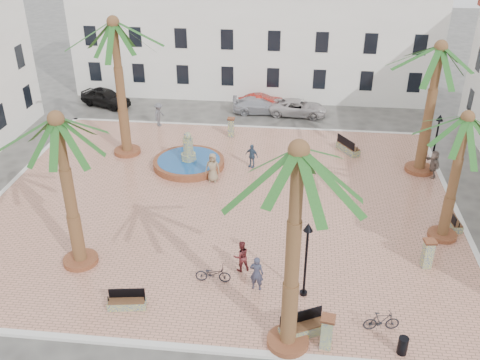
{
  "coord_description": "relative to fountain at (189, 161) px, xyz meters",
  "views": [
    {
      "loc": [
        3.87,
        -25.76,
        15.8
      ],
      "look_at": [
        1.0,
        0.0,
        1.6
      ],
      "focal_mm": 40.0,
      "sensor_mm": 36.0,
      "label": 1
    }
  ],
  "objects": [
    {
      "name": "ground",
      "position": [
        2.75,
        -4.16,
        -0.47
      ],
      "size": [
        120.0,
        120.0,
        0.0
      ],
      "primitive_type": "plane",
      "color": "#56544F",
      "rests_on": "ground"
    },
    {
      "name": "plaza",
      "position": [
        2.75,
        -4.16,
        -0.39
      ],
      "size": [
        26.0,
        22.0,
        0.15
      ],
      "primitive_type": "cube",
      "color": "tan",
      "rests_on": "ground"
    },
    {
      "name": "kerb_n",
      "position": [
        2.75,
        6.84,
        -0.39
      ],
      "size": [
        26.3,
        0.3,
        0.16
      ],
      "primitive_type": "cube",
      "color": "silver",
      "rests_on": "ground"
    },
    {
      "name": "kerb_s",
      "position": [
        2.75,
        -15.16,
        -0.39
      ],
      "size": [
        26.3,
        0.3,
        0.16
      ],
      "primitive_type": "cube",
      "color": "silver",
      "rests_on": "ground"
    },
    {
      "name": "kerb_e",
      "position": [
        15.75,
        -4.16,
        -0.39
      ],
      "size": [
        0.3,
        22.3,
        0.16
      ],
      "primitive_type": "cube",
      "color": "silver",
      "rests_on": "ground"
    },
    {
      "name": "kerb_w",
      "position": [
        -10.25,
        -4.16,
        -0.39
      ],
      "size": [
        0.3,
        22.3,
        0.16
      ],
      "primitive_type": "cube",
      "color": "silver",
      "rests_on": "ground"
    },
    {
      "name": "building_north",
      "position": [
        2.75,
        15.84,
        4.3
      ],
      "size": [
        30.4,
        7.4,
        9.5
      ],
      "color": "white",
      "rests_on": "ground"
    },
    {
      "name": "fountain",
      "position": [
        0.0,
        0.0,
        0.0
      ],
      "size": [
        4.53,
        4.53,
        2.34
      ],
      "color": "brown",
      "rests_on": "plaza"
    },
    {
      "name": "palm_nw",
      "position": [
        -4.48,
        1.42,
        7.37
      ],
      "size": [
        5.69,
        5.69,
        9.04
      ],
      "color": "brown",
      "rests_on": "plaza"
    },
    {
      "name": "palm_sw",
      "position": [
        -3.16,
        -10.46,
        6.14
      ],
      "size": [
        5.3,
        5.3,
        7.68
      ],
      "color": "brown",
      "rests_on": "plaza"
    },
    {
      "name": "palm_s",
      "position": [
        6.79,
        -14.56,
        7.14
      ],
      "size": [
        5.34,
        5.34,
        8.74
      ],
      "color": "brown",
      "rests_on": "plaza"
    },
    {
      "name": "palm_e",
      "position": [
        14.38,
        -6.36,
        5.46
      ],
      "size": [
        4.7,
        4.7,
        6.87
      ],
      "color": "brown",
      "rests_on": "plaza"
    },
    {
      "name": "palm_ne",
      "position": [
        14.53,
        0.95,
        6.59
      ],
      "size": [
        5.74,
        5.74,
        8.23
      ],
      "color": "brown",
      "rests_on": "plaza"
    },
    {
      "name": "bench_s",
      "position": [
        -0.04,
        -13.26,
        -0.08
      ],
      "size": [
        1.67,
        0.73,
        0.85
      ],
      "rotation": [
        0.0,
        0.0,
        0.15
      ],
      "color": "gray",
      "rests_on": "plaza"
    },
    {
      "name": "bench_se",
      "position": [
        7.36,
        -14.0,
        -0.03
      ],
      "size": [
        1.99,
        1.39,
        1.02
      ],
      "rotation": [
        0.0,
        0.0,
        0.46
      ],
      "color": "gray",
      "rests_on": "plaza"
    },
    {
      "name": "bench_e",
      "position": [
        15.13,
        -5.23,
        -0.07
      ],
      "size": [
        0.71,
        1.72,
        0.88
      ],
      "rotation": [
        0.0,
        0.0,
        1.69
      ],
      "color": "gray",
      "rests_on": "plaza"
    },
    {
      "name": "bench_ne",
      "position": [
        10.24,
        3.22,
        -0.02
      ],
      "size": [
        1.57,
        1.99,
        1.04
      ],
      "rotation": [
        0.0,
        0.0,
        2.13
      ],
      "color": "gray",
      "rests_on": "plaza"
    },
    {
      "name": "lamppost_s",
      "position": [
        7.38,
        -11.58,
        2.2
      ],
      "size": [
        0.4,
        0.4,
        3.72
      ],
      "color": "black",
      "rests_on": "plaza"
    },
    {
      "name": "lamppost_e",
      "position": [
        15.15,
        0.75,
        2.32
      ],
      "size": [
        0.42,
        0.42,
        3.89
      ],
      "color": "black",
      "rests_on": "plaza"
    },
    {
      "name": "bollard_se",
      "position": [
        8.26,
        -14.56,
        0.46
      ],
      "size": [
        0.62,
        0.62,
        1.5
      ],
      "rotation": [
        0.0,
        0.0,
        -0.16
      ],
      "color": "gray",
      "rests_on": "plaza"
    },
    {
      "name": "bollard_n",
      "position": [
        2.11,
        4.91,
        0.4
      ],
      "size": [
        0.51,
        0.51,
        1.39
      ],
      "rotation": [
        0.0,
        0.0,
        -0.04
      ],
      "color": "gray",
      "rests_on": "plaza"
    },
    {
      "name": "bollard_e",
      "position": [
        13.07,
        -8.99,
        0.45
      ],
      "size": [
        0.61,
        0.61,
        1.49
      ],
      "rotation": [
        0.0,
        0.0,
        0.16
      ],
      "color": "gray",
      "rests_on": "plaza"
    },
    {
      "name": "litter_bin",
      "position": [
        11.14,
        -14.56,
        0.06
      ],
      "size": [
        0.39,
        0.39,
        0.76
      ],
      "primitive_type": "cylinder",
      "color": "black",
      "rests_on": "plaza"
    },
    {
      "name": "cyclist_a",
      "position": [
        5.3,
        -11.44,
        0.54
      ],
      "size": [
        0.68,
        0.51,
        1.71
      ],
      "primitive_type": "imported",
      "rotation": [
        0.0,
        0.0,
        2.97
      ],
      "color": "#33374D",
      "rests_on": "plaza"
    },
    {
      "name": "bicycle_a",
      "position": [
        3.31,
        -11.15,
        0.11
      ],
      "size": [
        1.62,
        0.59,
        0.85
      ],
      "primitive_type": "imported",
      "rotation": [
        0.0,
        0.0,
        1.59
      ],
      "color": "black",
      "rests_on": "plaza"
    },
    {
      "name": "cyclist_b",
      "position": [
        4.48,
        -10.18,
        0.46
      ],
      "size": [
        0.94,
        0.85,
        1.56
      ],
      "primitive_type": "imported",
      "rotation": [
        0.0,
        0.0,
        3.57
      ],
      "color": "#5A1E21",
      "rests_on": "plaza"
    },
    {
      "name": "bicycle_b",
      "position": [
        10.48,
        -13.38,
        0.13
      ],
      "size": [
        1.52,
        0.64,
        0.89
      ],
      "primitive_type": "imported",
      "rotation": [
        0.0,
        0.0,
        1.72
      ],
      "color": "black",
      "rests_on": "plaza"
    },
    {
      "name": "pedestrian_fountain_a",
      "position": [
        1.84,
        -1.82,
        0.59
      ],
      "size": [
        0.93,
        0.64,
        1.82
      ],
      "primitive_type": "imported",
      "rotation": [
        0.0,
        0.0,
        -0.07
      ],
      "color": "#907C5E",
      "rests_on": "plaza"
    },
    {
      "name": "pedestrian_fountain_b",
      "position": [
        4.0,
        0.32,
        0.46
      ],
      "size": [
        0.99,
        0.74,
        1.56
      ],
      "primitive_type": "imported",
      "rotation": [
        0.0,
        0.0,
        -0.46
      ],
      "color": "#354D66",
      "rests_on": "plaza"
    },
    {
      "name": "pedestrian_north",
      "position": [
        -3.45,
        6.24,
        0.58
      ],
      "size": [
        0.92,
        1.28,
        1.8
      ],
      "primitive_type": "imported",
      "rotation": [
        0.0,
        0.0,
        1.34
      ],
      "color": "#55565B",
      "rests_on": "plaza"
    },
    {
      "name": "pedestrian_east",
      "position": [
        15.15,
        0.26,
        0.54
      ],
      "size": [
        0.94,
        1.67,
        1.72
      ],
      "primitive_type": "imported",
      "rotation": [
        0.0,
        0.0,
        -1.28
      ],
      "color": "#77665B",
      "rests_on": "plaza"
    },
    {
      "name": "car_black",
      "position": [
        -8.95,
        10.23,
        0.27
      ],
      "size": [
        4.66,
        3.25,
        1.47
      ],
      "primitive_type": "imported",
      "rotation": [
        0.0,
        0.0,
        1.18
      ],
      "color": "black",
      "rests_on": "ground"
    },
    {
      "name": "car_red",
      "position": [
        3.88,
        10.73,
        0.16
      ],
      "size": [
        3.99,
        2.06,
        1.25
      ],
      "primitive_type": "imported",
      "rotation": [
        0.0,
        0.0,
        1.77
      ],
      "color": "#A91D15",
      "rests_on": "ground"
    },
    {
      "name": "car_silver",
      "position": [
        3.77,
        10.05,
        0.16
      ],
      "size": [
        4.45,
        2.11,
        1.25
      ],
      "primitive_type": "imported",
      "rotation": [
        0.0,
        0.0,
        1.65
      ],
      "color": "#BABCC4",
      "rests_on": "ground"
    },
    {
      "name": "car_white",
      "position": [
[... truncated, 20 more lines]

